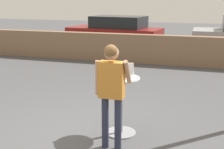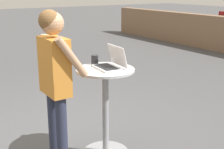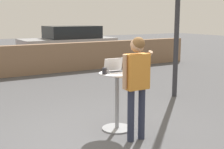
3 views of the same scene
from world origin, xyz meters
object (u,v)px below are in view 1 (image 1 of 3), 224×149
object	(u,v)px
parked_car_near_street	(115,33)
coffee_mug	(108,73)
cafe_table	(121,102)
standing_person	(111,84)
laptop	(123,73)

from	to	relation	value
parked_car_near_street	coffee_mug	bearing A→B (deg)	-74.52
cafe_table	standing_person	size ratio (longest dim) A/B	0.61
standing_person	laptop	bearing A→B (deg)	90.00
laptop	parked_car_near_street	size ratio (longest dim) A/B	0.09
laptop	cafe_table	bearing A→B (deg)	-93.38
cafe_table	coffee_mug	size ratio (longest dim) A/B	8.69
standing_person	cafe_table	bearing A→B (deg)	90.40
cafe_table	coffee_mug	world-z (taller)	coffee_mug
laptop	standing_person	size ratio (longest dim) A/B	0.22
coffee_mug	standing_person	world-z (taller)	standing_person
laptop	coffee_mug	size ratio (longest dim) A/B	3.14
cafe_table	parked_car_near_street	xyz separation A→B (m)	(-2.55, 8.35, 0.21)
laptop	coffee_mug	bearing A→B (deg)	-166.95
coffee_mug	parked_car_near_street	world-z (taller)	parked_car_near_street
laptop	coffee_mug	distance (m)	0.25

